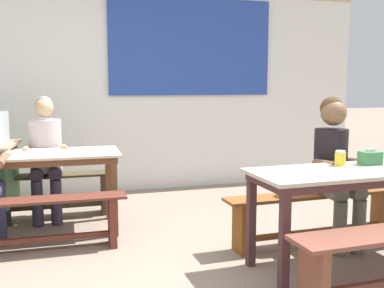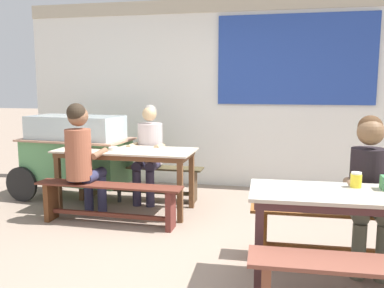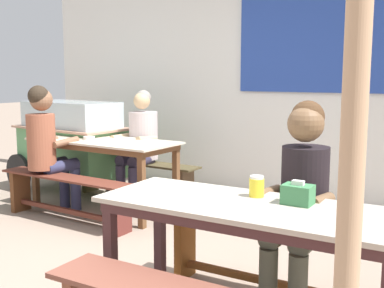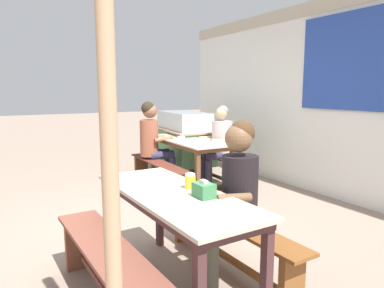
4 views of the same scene
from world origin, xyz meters
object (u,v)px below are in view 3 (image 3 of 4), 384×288
bench_near_back (280,255)px  tissue_box (298,194)px  food_cart (71,140)px  person_left_back_turned (47,141)px  dining_table_far (103,147)px  bench_far_front (67,193)px  person_center_facing (140,140)px  dining_table_near (249,219)px  person_right_near_table (301,193)px  wooden_support_post (351,185)px  soup_bowl (89,138)px  bench_far_back (135,174)px  condiment_jar (257,186)px

bench_near_back → tissue_box: bearing=-58.8°
food_cart → person_left_back_turned: size_ratio=1.34×
dining_table_far → bench_far_front: 0.66m
person_left_back_turned → person_center_facing: person_left_back_turned is taller
dining_table_near → bench_far_front: 2.68m
person_right_near_table → wooden_support_post: wooden_support_post is taller
soup_bowl → wooden_support_post: 3.90m
bench_far_front → person_left_back_turned: person_left_back_turned is taller
dining_table_far → soup_bowl: 0.17m
person_center_facing → wooden_support_post: size_ratio=0.59×
dining_table_far → person_left_back_turned: bearing=-128.2°
bench_far_back → food_cart: size_ratio=0.94×
dining_table_far → wooden_support_post: bearing=-35.4°
person_left_back_turned → dining_table_far: bearing=51.8°
bench_far_back → person_center_facing: 0.45m
soup_bowl → wooden_support_post: wooden_support_post is taller
bench_far_back → tissue_box: tissue_box is taller
condiment_jar → wooden_support_post: bearing=-50.0°
person_left_back_turned → tissue_box: size_ratio=8.61×
person_center_facing → wooden_support_post: (2.97, -2.68, 0.36)m
bench_far_front → food_cart: food_cart is taller
person_left_back_turned → tissue_box: person_left_back_turned is taller
tissue_box → condiment_jar: bearing=172.6°
condiment_jar → soup_bowl: (-2.53, 1.29, -0.04)m
condiment_jar → dining_table_far: bearing=150.4°
person_left_back_turned → condiment_jar: 2.91m
bench_near_back → person_left_back_turned: size_ratio=1.24×
bench_far_front → bench_far_back: bearing=88.9°
bench_near_back → wooden_support_post: size_ratio=0.77×
bench_far_back → condiment_jar: (2.40, -1.89, 0.53)m
dining_table_far → tissue_box: size_ratio=10.79×
dining_table_near → condiment_jar: condiment_jar is taller
food_cart → wooden_support_post: (3.99, -2.60, 0.43)m
bench_near_back → person_center_facing: bearing=147.2°
bench_far_front → condiment_jar: size_ratio=14.08×
dining_table_near → food_cart: food_cart is taller
tissue_box → dining_table_near: bearing=-149.7°
food_cart → condiment_jar: 3.71m
bench_far_front → food_cart: 1.29m
food_cart → dining_table_far: bearing=-23.7°
bench_far_front → soup_bowl: 0.68m
wooden_support_post → bench_near_back: bearing=120.0°
condiment_jar → wooden_support_post: (0.71, -0.85, 0.26)m
person_right_near_table → wooden_support_post: 1.32m
person_left_back_turned → tissue_box: bearing=-17.6°
bench_far_front → person_center_facing: 1.09m
bench_far_back → bench_far_front: (-0.02, -1.05, -0.01)m
food_cart → wooden_support_post: bearing=-33.1°
dining_table_far → condiment_jar: size_ratio=14.20×
bench_far_back → person_left_back_turned: bearing=-110.4°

